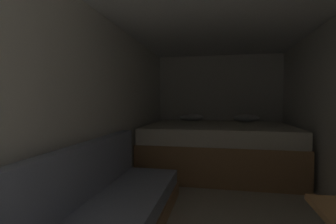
% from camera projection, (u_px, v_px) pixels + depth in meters
% --- Properties ---
extents(ground_plane, '(7.44, 7.44, 0.00)m').
position_uv_depth(ground_plane, '(217.00, 218.00, 2.55)').
color(ground_plane, '#B2A893').
extents(wall_back, '(2.56, 0.05, 2.10)m').
position_uv_depth(wall_back, '(219.00, 107.00, 5.19)').
color(wall_back, silver).
rests_on(wall_back, ground).
extents(wall_left, '(0.05, 5.44, 2.10)m').
position_uv_depth(wall_left, '(100.00, 112.00, 2.76)').
color(wall_left, silver).
rests_on(wall_left, ground).
extents(ceiling_slab, '(2.56, 5.44, 0.05)m').
position_uv_depth(ceiling_slab, '(219.00, 3.00, 2.46)').
color(ceiling_slab, white).
rests_on(ceiling_slab, wall_left).
extents(bed, '(2.34, 1.83, 0.92)m').
position_uv_depth(bed, '(218.00, 147.00, 4.26)').
color(bed, '#9E7247').
rests_on(bed, ground).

